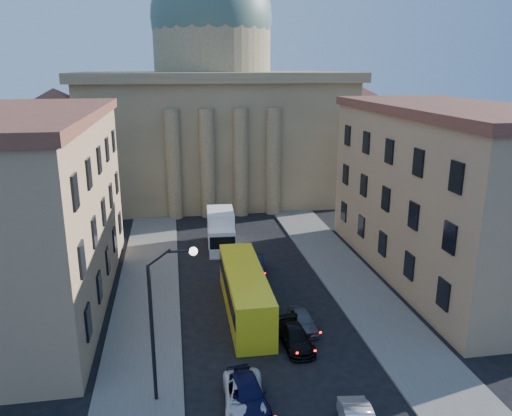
# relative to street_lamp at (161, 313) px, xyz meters

# --- Properties ---
(sidewalk_left) EXTENTS (5.00, 60.00, 0.15)m
(sidewalk_left) POSITION_rel_street_lamp_xyz_m (-1.53, 10.00, -5.21)
(sidewalk_left) COLOR #5D5A55
(sidewalk_left) RESTS_ON ground
(sidewalk_right) EXTENTS (5.00, 60.00, 0.15)m
(sidewalk_right) POSITION_rel_street_lamp_xyz_m (15.47, 10.00, -5.21)
(sidewalk_right) COLOR #5D5A55
(sidewalk_right) RESTS_ON ground
(church) EXTENTS (68.02, 28.76, 36.60)m
(church) POSITION_rel_street_lamp_xyz_m (6.97, 47.47, 6.59)
(church) COLOR #766648
(church) RESTS_ON ground
(building_left) EXTENTS (11.60, 26.60, 14.70)m
(building_left) POSITION_rel_street_lamp_xyz_m (-10.03, 14.00, 2.14)
(building_left) COLOR #9B7B5B
(building_left) RESTS_ON ground
(building_right) EXTENTS (11.60, 26.60, 14.70)m
(building_right) POSITION_rel_street_lamp_xyz_m (23.97, 14.00, 2.14)
(building_right) COLOR #9B7B5B
(building_right) RESTS_ON ground
(street_lamp) EXTENTS (2.62, 0.44, 8.83)m
(street_lamp) POSITION_rel_street_lamp_xyz_m (0.00, 0.00, 0.00)
(street_lamp) COLOR black
(street_lamp) RESTS_ON ground
(car_left_near) EXTENTS (2.31, 4.65, 1.52)m
(car_left_near) POSITION_rel_street_lamp_xyz_m (4.35, -1.14, -4.52)
(car_left_near) COLOR black
(car_left_near) RESTS_ON ground
(car_left_mid) EXTENTS (2.46, 4.83, 1.31)m
(car_left_mid) POSITION_rel_street_lamp_xyz_m (4.16, -1.29, -4.63)
(car_left_mid) COLOR silver
(car_left_mid) RESTS_ON ground
(car_right_mid) EXTENTS (1.99, 4.40, 1.25)m
(car_right_mid) POSITION_rel_street_lamp_xyz_m (8.33, 4.18, -4.66)
(car_right_mid) COLOR black
(car_right_mid) RESTS_ON ground
(car_right_far) EXTENTS (1.57, 3.76, 1.27)m
(car_right_far) POSITION_rel_street_lamp_xyz_m (9.36, 6.27, -4.65)
(car_right_far) COLOR #505156
(car_right_far) RESTS_ON ground
(car_right_distant) EXTENTS (1.91, 4.31, 1.38)m
(car_right_distant) POSITION_rel_street_lamp_xyz_m (7.77, 16.51, -4.60)
(car_right_distant) COLOR black
(car_right_distant) RESTS_ON ground
(city_bus) EXTENTS (2.87, 11.84, 3.33)m
(city_bus) POSITION_rel_street_lamp_xyz_m (5.75, 9.33, -3.50)
(city_bus) COLOR yellow
(city_bus) RESTS_ON ground
(box_truck) EXTENTS (2.94, 6.72, 3.62)m
(box_truck) POSITION_rel_street_lamp_xyz_m (5.39, 23.58, -3.57)
(box_truck) COLOR white
(box_truck) RESTS_ON ground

